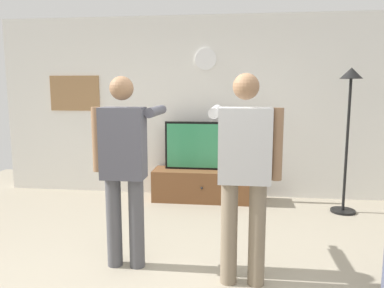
% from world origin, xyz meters
% --- Properties ---
extents(back_wall, '(6.40, 0.10, 2.70)m').
position_xyz_m(back_wall, '(0.00, 2.95, 1.35)').
color(back_wall, silver).
rests_on(back_wall, ground_plane).
extents(tv_stand, '(1.47, 0.49, 0.46)m').
position_xyz_m(tv_stand, '(-0.01, 2.60, 0.23)').
color(tv_stand, brown).
rests_on(tv_stand, ground_plane).
extents(television, '(1.14, 0.07, 0.70)m').
position_xyz_m(television, '(-0.01, 2.65, 0.81)').
color(television, black).
rests_on(television, tv_stand).
extents(wall_clock, '(0.32, 0.03, 0.32)m').
position_xyz_m(wall_clock, '(-0.01, 2.89, 2.06)').
color(wall_clock, white).
extents(framed_picture, '(0.79, 0.04, 0.54)m').
position_xyz_m(framed_picture, '(-2.06, 2.90, 1.56)').
color(framed_picture, '#997047').
extents(floor_lamp, '(0.32, 0.32, 1.90)m').
position_xyz_m(floor_lamp, '(1.89, 2.30, 1.36)').
color(floor_lamp, black).
rests_on(floor_lamp, ground_plane).
extents(person_standing_nearer_lamp, '(0.57, 0.78, 1.75)m').
position_xyz_m(person_standing_nearer_lamp, '(-0.53, 0.48, 0.98)').
color(person_standing_nearer_lamp, '#4C4C51').
rests_on(person_standing_nearer_lamp, ground_plane).
extents(person_standing_nearer_couch, '(0.60, 0.78, 1.76)m').
position_xyz_m(person_standing_nearer_couch, '(0.54, 0.30, 1.00)').
color(person_standing_nearer_couch, '#7A6B56').
rests_on(person_standing_nearer_couch, ground_plane).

